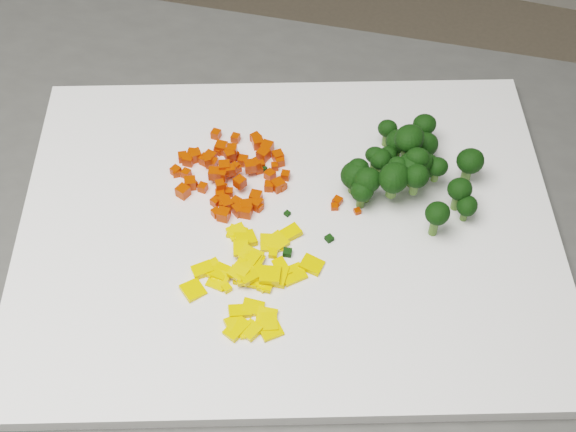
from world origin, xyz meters
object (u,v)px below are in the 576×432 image
(carrot_pile, at_px, (229,164))
(pepper_pile, at_px, (245,267))
(broccoli_pile, at_px, (412,167))
(cutting_board, at_px, (288,227))

(carrot_pile, distance_m, pepper_pile, 0.12)
(pepper_pile, bearing_deg, broccoli_pile, 49.77)
(carrot_pile, xyz_separation_m, broccoli_pile, (0.17, 0.03, 0.02))
(cutting_board, relative_size, broccoli_pile, 3.75)
(carrot_pile, xyz_separation_m, pepper_pile, (0.05, -0.10, -0.01))
(carrot_pile, bearing_deg, broccoli_pile, 11.16)
(carrot_pile, bearing_deg, pepper_pile, -63.36)
(pepper_pile, height_order, broccoli_pile, broccoli_pile)
(broccoli_pile, bearing_deg, cutting_board, -143.06)
(carrot_pile, relative_size, pepper_pile, 0.86)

